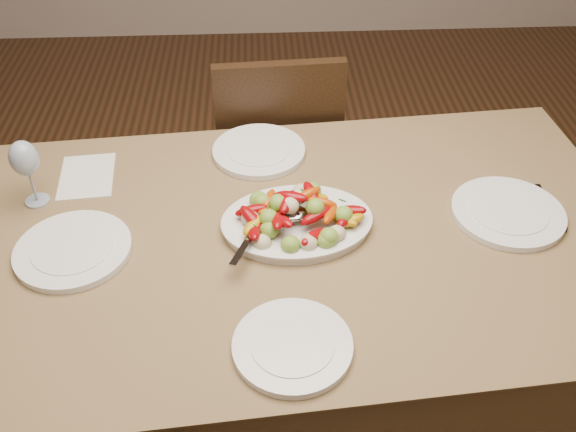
% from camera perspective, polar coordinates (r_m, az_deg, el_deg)
% --- Properties ---
extents(dining_table, '(1.92, 1.18, 0.76)m').
position_cam_1_polar(dining_table, '(1.92, 0.00, -10.10)').
color(dining_table, brown).
rests_on(dining_table, ground).
extents(chair_far, '(0.45, 0.45, 0.95)m').
position_cam_1_polar(chair_far, '(2.42, -1.15, 5.38)').
color(chair_far, black).
rests_on(chair_far, ground).
extents(serving_platter, '(0.40, 0.31, 0.02)m').
position_cam_1_polar(serving_platter, '(1.66, 0.80, -0.73)').
color(serving_platter, white).
rests_on(serving_platter, dining_table).
extents(roasted_vegetables, '(0.33, 0.23, 0.09)m').
position_cam_1_polar(roasted_vegetables, '(1.62, 0.82, 0.79)').
color(roasted_vegetables, '#7B0407').
rests_on(roasted_vegetables, serving_platter).
extents(serving_spoon, '(0.28, 0.15, 0.03)m').
position_cam_1_polar(serving_spoon, '(1.60, -1.30, -0.80)').
color(serving_spoon, '#9EA0A8').
rests_on(serving_spoon, serving_platter).
extents(plate_left, '(0.29, 0.29, 0.02)m').
position_cam_1_polar(plate_left, '(1.68, -18.56, -2.89)').
color(plate_left, white).
rests_on(plate_left, dining_table).
extents(plate_right, '(0.30, 0.30, 0.02)m').
position_cam_1_polar(plate_right, '(1.80, 18.96, 0.27)').
color(plate_right, white).
rests_on(plate_right, dining_table).
extents(plate_far, '(0.28, 0.28, 0.02)m').
position_cam_1_polar(plate_far, '(1.93, -2.60, 5.78)').
color(plate_far, white).
rests_on(plate_far, dining_table).
extents(plate_near, '(0.26, 0.26, 0.02)m').
position_cam_1_polar(plate_near, '(1.39, 0.40, -11.49)').
color(plate_near, white).
rests_on(plate_near, dining_table).
extents(wine_glass, '(0.08, 0.08, 0.20)m').
position_cam_1_polar(wine_glass, '(1.82, -22.10, 3.71)').
color(wine_glass, '#8C99A5').
rests_on(wine_glass, dining_table).
extents(menu_card, '(0.17, 0.22, 0.00)m').
position_cam_1_polar(menu_card, '(1.93, -17.45, 3.41)').
color(menu_card, silver).
rests_on(menu_card, dining_table).
extents(table_knife, '(0.04, 0.20, 0.01)m').
position_cam_1_polar(table_knife, '(1.85, 22.34, 0.51)').
color(table_knife, '#9EA0A8').
rests_on(table_knife, dining_table).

